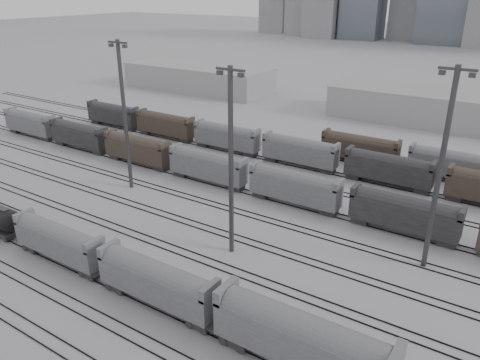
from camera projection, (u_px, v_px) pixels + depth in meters
The scene contains 12 objects.
ground at pixel (105, 289), 53.91m from camera, with size 900.00×900.00×0.00m, color #B7B7BC.
tracks at pixel (198, 227), 67.43m from camera, with size 220.00×71.50×0.16m.
hopper_car_a at pixel (59, 240), 58.01m from camera, with size 14.11×2.80×5.04m.
hopper_car_b at pixel (157, 281), 49.74m from camera, with size 14.89×2.96×5.32m.
hopper_car_c at pixel (302, 338), 41.01m from camera, with size 16.85×3.35×6.02m.
light_mast_b at pixel (124, 113), 76.11m from camera, with size 3.96×0.63×24.77m.
light_mast_c at pixel (231, 160), 56.71m from camera, with size 3.85×0.62×24.08m.
light_mast_d at pixel (440, 168), 53.33m from camera, with size 3.95×0.63×24.70m.
bg_string_near at pixel (295, 188), 73.58m from camera, with size 151.00×3.00×5.60m.
bg_string_mid at pixel (388, 170), 80.94m from camera, with size 151.00×3.00×5.60m.
warehouse_left at pixel (198, 78), 156.12m from camera, with size 50.00×18.00×8.00m, color #A1A1A3.
warehouse_mid at pixel (412, 104), 120.89m from camera, with size 40.00×18.00×8.00m, color #A1A1A3.
Camera 1 is at (37.54, -29.23, 32.28)m, focal length 35.00 mm.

